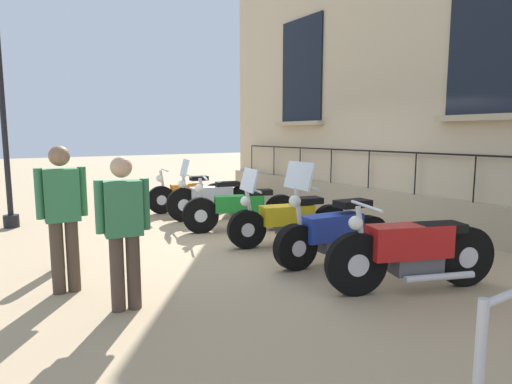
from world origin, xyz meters
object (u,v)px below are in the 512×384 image
(motorcycle_silver, at_px, (213,199))
(motorcycle_yellow, at_px, (288,219))
(motorcycle_green, at_px, (241,210))
(motorcycle_blue, at_px, (333,233))
(pedestrian_walking, at_px, (124,226))
(motorcycle_orange, at_px, (188,194))
(motorcycle_red, at_px, (412,251))
(bollard, at_px, (56,236))
(pedestrian_standing, at_px, (63,211))

(motorcycle_silver, bearing_deg, motorcycle_yellow, 91.62)
(motorcycle_green, bearing_deg, motorcycle_yellow, 95.80)
(motorcycle_blue, bearing_deg, pedestrian_walking, 1.00)
(motorcycle_yellow, distance_m, motorcycle_blue, 1.16)
(motorcycle_blue, bearing_deg, motorcycle_orange, -89.51)
(motorcycle_yellow, relative_size, motorcycle_red, 1.02)
(bollard, height_order, pedestrian_walking, pedestrian_walking)
(pedestrian_walking, bearing_deg, motorcycle_yellow, -157.92)
(motorcycle_silver, distance_m, motorcycle_yellow, 2.52)
(motorcycle_orange, distance_m, pedestrian_standing, 5.19)
(motorcycle_green, bearing_deg, pedestrian_walking, 41.01)
(pedestrian_standing, height_order, pedestrian_walking, pedestrian_standing)
(motorcycle_orange, relative_size, motorcycle_red, 0.95)
(motorcycle_green, xyz_separation_m, motorcycle_yellow, (-0.13, 1.27, 0.02))
(motorcycle_yellow, height_order, motorcycle_blue, motorcycle_blue)
(motorcycle_green, distance_m, motorcycle_yellow, 1.27)
(motorcycle_orange, distance_m, motorcycle_blue, 4.81)
(motorcycle_yellow, distance_m, pedestrian_walking, 3.24)
(pedestrian_standing, bearing_deg, motorcycle_yellow, -174.22)
(motorcycle_yellow, xyz_separation_m, pedestrian_standing, (3.40, 0.34, 0.52))
(pedestrian_standing, relative_size, pedestrian_walking, 1.06)
(motorcycle_red, bearing_deg, motorcycle_blue, -88.63)
(motorcycle_blue, height_order, pedestrian_walking, pedestrian_walking)
(motorcycle_yellow, bearing_deg, motorcycle_green, -84.20)
(motorcycle_green, xyz_separation_m, motorcycle_blue, (-0.04, 2.42, 0.03))
(motorcycle_green, xyz_separation_m, pedestrian_standing, (3.27, 1.61, 0.54))
(motorcycle_yellow, bearing_deg, motorcycle_silver, -88.38)
(motorcycle_green, xyz_separation_m, motorcycle_red, (-0.07, 3.69, 0.06))
(motorcycle_blue, bearing_deg, motorcycle_red, 91.37)
(motorcycle_red, distance_m, pedestrian_standing, 3.96)
(bollard, relative_size, pedestrian_walking, 0.57)
(motorcycle_green, height_order, bollard, motorcycle_green)
(motorcycle_orange, distance_m, motorcycle_red, 6.08)
(motorcycle_yellow, relative_size, pedestrian_standing, 1.24)
(pedestrian_walking, bearing_deg, motorcycle_blue, -179.00)
(motorcycle_green, distance_m, motorcycle_red, 3.69)
(motorcycle_blue, relative_size, pedestrian_walking, 1.21)
(motorcycle_green, xyz_separation_m, pedestrian_walking, (2.84, 2.47, 0.48))
(motorcycle_silver, bearing_deg, pedestrian_standing, 40.73)
(motorcycle_orange, relative_size, pedestrian_walking, 1.22)
(motorcycle_red, bearing_deg, motorcycle_orange, -89.33)
(motorcycle_yellow, bearing_deg, bollard, -10.01)
(bollard, bearing_deg, motorcycle_green, -168.23)
(motorcycle_green, height_order, motorcycle_red, motorcycle_red)
(motorcycle_red, bearing_deg, motorcycle_silver, -89.88)
(motorcycle_orange, distance_m, motorcycle_yellow, 3.65)
(motorcycle_blue, relative_size, bollard, 2.11)
(motorcycle_red, bearing_deg, pedestrian_standing, -31.93)
(motorcycle_yellow, bearing_deg, motorcycle_orange, -87.92)
(motorcycle_yellow, bearing_deg, motorcycle_blue, 85.48)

